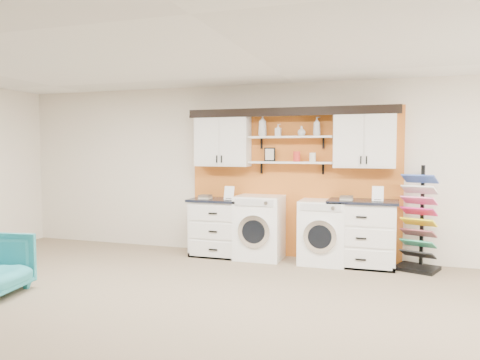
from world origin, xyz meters
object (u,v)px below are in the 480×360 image
(washer, at_px, (260,227))
(sample_rack, at_px, (418,236))
(base_cabinet_left, at_px, (220,227))
(dryer, at_px, (323,232))
(base_cabinet_right, at_px, (362,233))

(washer, xyz_separation_m, sample_rack, (2.36, 0.03, -0.01))
(washer, relative_size, sample_rack, 0.67)
(base_cabinet_left, relative_size, dryer, 0.99)
(base_cabinet_right, height_order, sample_rack, sample_rack)
(base_cabinet_left, xyz_separation_m, washer, (0.68, -0.00, 0.04))
(base_cabinet_right, bearing_deg, base_cabinet_left, 180.00)
(base_cabinet_right, xyz_separation_m, washer, (-1.58, -0.00, 0.01))
(base_cabinet_right, height_order, washer, washer)
(dryer, distance_m, sample_rack, 1.36)
(base_cabinet_left, distance_m, washer, 0.68)
(base_cabinet_left, bearing_deg, dryer, -0.12)
(washer, xyz_separation_m, dryer, (1.00, 0.00, -0.02))
(dryer, xyz_separation_m, sample_rack, (1.36, 0.03, 0.01))
(washer, distance_m, sample_rack, 2.36)
(washer, distance_m, dryer, 1.00)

